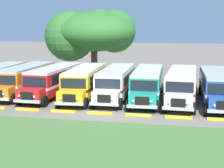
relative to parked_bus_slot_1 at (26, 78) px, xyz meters
The scene contains 16 objects.
ground_plane 11.18m from the parked_bus_slot_1, 32.14° to the right, with size 220.00×220.00×0.00m, color slate.
foreground_grass_strip 16.54m from the parked_bus_slot_1, 55.32° to the right, with size 80.00×9.67×0.01m, color #4C7538.
parked_bus_slot_1 is the anchor object (origin of this frame).
parked_bus_slot_2 3.25m from the parked_bus_slot_1, ahead, with size 3.15×10.90×2.82m.
parked_bus_slot_3 6.41m from the parked_bus_slot_1, ahead, with size 3.18×10.91×2.82m.
parked_bus_slot_4 9.45m from the parked_bus_slot_1, ahead, with size 2.81×10.86×2.82m.
parked_bus_slot_5 12.50m from the parked_bus_slot_1, ahead, with size 2.92×10.87×2.82m.
parked_bus_slot_6 15.67m from the parked_bus_slot_1, ahead, with size 3.06×10.89×2.82m.
parked_bus_slot_7 18.74m from the parked_bus_slot_1, ahead, with size 2.74×10.85×2.82m.
curb_wheelstop_2 7.58m from the parked_bus_slot_1, 64.03° to the right, with size 2.00×0.36×0.15m, color yellow.
curb_wheelstop_3 9.31m from the parked_bus_slot_1, 46.61° to the right, with size 2.00×0.36×0.15m, color yellow.
curb_wheelstop_4 11.60m from the parked_bus_slot_1, 35.47° to the right, with size 2.00×0.36×0.15m, color yellow.
curb_wheelstop_5 14.19m from the parked_bus_slot_1, 28.24° to the right, with size 2.00×0.36×0.15m, color yellow.
curb_wheelstop_6 16.93m from the parked_bus_slot_1, 23.32° to the right, with size 2.00×0.36×0.15m, color yellow.
curb_wheelstop_7 19.77m from the parked_bus_slot_1, 19.80° to the right, with size 2.00×0.36×0.15m, color yellow.
broad_shade_tree 13.46m from the parked_bus_slot_1, 72.47° to the left, with size 11.74×10.51×9.11m.
Camera 1 is at (6.18, -26.28, 6.92)m, focal length 54.85 mm.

